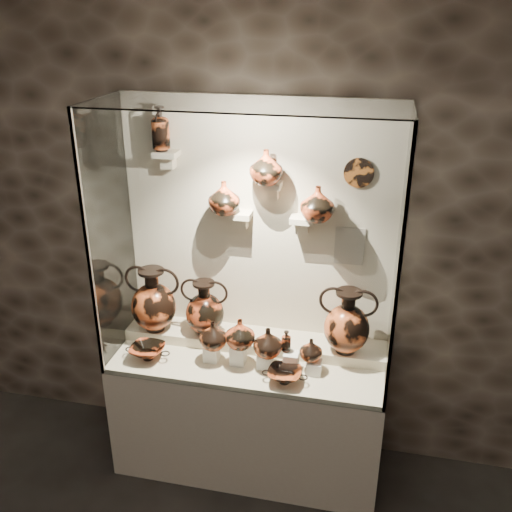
{
  "coord_description": "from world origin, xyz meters",
  "views": [
    {
      "loc": [
        0.7,
        -0.74,
        2.86
      ],
      "look_at": [
        0.04,
        2.21,
        1.53
      ],
      "focal_mm": 40.0,
      "sensor_mm": 36.0,
      "label": 1
    }
  ],
  "objects": [
    {
      "name": "glass_top",
      "position": [
        0.0,
        2.18,
        2.4
      ],
      "size": [
        1.7,
        0.6,
        0.01
      ],
      "primitive_type": "cube",
      "color": "white",
      "rests_on": "back_panel"
    },
    {
      "name": "ovoid_vase_a",
      "position": [
        -0.19,
        2.37,
        1.82
      ],
      "size": [
        0.24,
        0.24,
        0.2
      ],
      "primitive_type": "imported",
      "rotation": [
        0.0,
        0.0,
        -0.31
      ],
      "color": "#B1411F",
      "rests_on": "bracket_ca"
    },
    {
      "name": "frame_post_right",
      "position": [
        0.84,
        1.89,
        1.6
      ],
      "size": [
        0.02,
        0.02,
        1.6
      ],
      "primitive_type": "cube",
      "color": "gray",
      "rests_on": "plinth"
    },
    {
      "name": "jug_e",
      "position": [
        0.4,
        2.15,
        0.98
      ],
      "size": [
        0.15,
        0.15,
        0.14
      ],
      "primitive_type": "imported",
      "rotation": [
        0.0,
        0.0,
        -0.14
      ],
      "color": "#BD4F24",
      "rests_on": "pedestal_e"
    },
    {
      "name": "pedestal_c",
      "position": [
        0.12,
        2.13,
        0.88
      ],
      "size": [
        0.09,
        0.09,
        0.09
      ],
      "primitive_type": "cube",
      "color": "silver",
      "rests_on": "front_tier"
    },
    {
      "name": "info_placard",
      "position": [
        0.56,
        2.47,
        1.53
      ],
      "size": [
        0.18,
        0.01,
        0.24
      ],
      "primitive_type": "cube",
      "color": "beige",
      "rests_on": "back_panel"
    },
    {
      "name": "lekythos_small",
      "position": [
        0.25,
        2.15,
        1.03
      ],
      "size": [
        0.08,
        0.08,
        0.16
      ],
      "primitive_type": null,
      "rotation": [
        0.0,
        0.0,
        -0.19
      ],
      "color": "#B1411F",
      "rests_on": "pedestal_d"
    },
    {
      "name": "plinth",
      "position": [
        0.0,
        2.18,
        0.4
      ],
      "size": [
        1.7,
        0.6,
        0.8
      ],
      "primitive_type": "cube",
      "color": "beige",
      "rests_on": "floor"
    },
    {
      "name": "kylix_right",
      "position": [
        0.26,
        2.0,
        0.88
      ],
      "size": [
        0.27,
        0.23,
        0.1
      ],
      "primitive_type": null,
      "rotation": [
        0.0,
        0.0,
        0.05
      ],
      "color": "#BD4F24",
      "rests_on": "front_tier"
    },
    {
      "name": "bracket_ca",
      "position": [
        -0.1,
        2.42,
        1.7
      ],
      "size": [
        0.14,
        0.12,
        0.04
      ],
      "primitive_type": "cube",
      "color": "beige",
      "rests_on": "back_panel"
    },
    {
      "name": "frame_post_left",
      "position": [
        -0.84,
        1.89,
        1.6
      ],
      "size": [
        0.02,
        0.02,
        1.6
      ],
      "primitive_type": "cube",
      "color": "gray",
      "rests_on": "plinth"
    },
    {
      "name": "amphora_mid",
      "position": [
        -0.32,
        2.32,
        1.09
      ],
      "size": [
        0.39,
        0.39,
        0.37
      ],
      "primitive_type": null,
      "rotation": [
        0.0,
        0.0,
        -0.37
      ],
      "color": "#B1411F",
      "rests_on": "rear_tier"
    },
    {
      "name": "jug_b",
      "position": [
        -0.03,
        2.11,
        1.06
      ],
      "size": [
        0.23,
        0.23,
        0.19
      ],
      "primitive_type": "imported",
      "rotation": [
        0.0,
        0.0,
        0.3
      ],
      "color": "#B1411F",
      "rests_on": "pedestal_b"
    },
    {
      "name": "ovoid_vase_b",
      "position": [
        0.07,
        2.37,
        2.02
      ],
      "size": [
        0.25,
        0.25,
        0.2
      ],
      "primitive_type": "imported",
      "rotation": [
        0.0,
        0.0,
        -0.36
      ],
      "color": "#B1411F",
      "rests_on": "bracket_cb"
    },
    {
      "name": "kylix_left",
      "position": [
        -0.61,
        2.05,
        0.89
      ],
      "size": [
        0.31,
        0.27,
        0.11
      ],
      "primitive_type": null,
      "rotation": [
        0.0,
        0.0,
        0.14
      ],
      "color": "#B1411F",
      "rests_on": "front_tier"
    },
    {
      "name": "back_panel",
      "position": [
        0.0,
        2.5,
        1.6
      ],
      "size": [
        1.7,
        0.03,
        1.6
      ],
      "primitive_type": "cube",
      "color": "beige",
      "rests_on": "plinth"
    },
    {
      "name": "amphora_left",
      "position": [
        -0.66,
        2.3,
        1.12
      ],
      "size": [
        0.37,
        0.37,
        0.44
      ],
      "primitive_type": null,
      "rotation": [
        0.0,
        0.0,
        -0.06
      ],
      "color": "#BD4F24",
      "rests_on": "rear_tier"
    },
    {
      "name": "glass_left",
      "position": [
        -0.85,
        2.18,
        1.6
      ],
      "size": [
        0.01,
        0.6,
        1.6
      ],
      "primitive_type": "cube",
      "color": "white",
      "rests_on": "plinth"
    },
    {
      "name": "wall_plate",
      "position": [
        0.59,
        2.47,
        1.99
      ],
      "size": [
        0.17,
        0.02,
        0.17
      ],
      "primitive_type": "cylinder",
      "rotation": [
        1.57,
        0.0,
        0.0
      ],
      "color": "#B05D22",
      "rests_on": "back_panel"
    },
    {
      "name": "wall_back",
      "position": [
        0.0,
        2.5,
        1.6
      ],
      "size": [
        5.0,
        0.02,
        3.2
      ],
      "primitive_type": "cube",
      "color": "#2D241C",
      "rests_on": "ground"
    },
    {
      "name": "pedestal_a",
      "position": [
        -0.22,
        2.13,
        0.88
      ],
      "size": [
        0.09,
        0.09,
        0.1
      ],
      "primitive_type": "cube",
      "color": "silver",
      "rests_on": "front_tier"
    },
    {
      "name": "ovoid_vase_c",
      "position": [
        0.37,
        2.37,
        1.82
      ],
      "size": [
        0.2,
        0.2,
        0.21
      ],
      "primitive_type": "imported",
      "rotation": [
        0.0,
        0.0,
        0.02
      ],
      "color": "#B1411F",
      "rests_on": "bracket_cc"
    },
    {
      "name": "rear_tier",
      "position": [
        0.0,
        2.35,
        0.85
      ],
      "size": [
        1.7,
        0.25,
        0.1
      ],
      "primitive_type": "cube",
      "color": "beige",
      "rests_on": "plinth"
    },
    {
      "name": "jug_a",
      "position": [
        -0.2,
        2.11,
        1.02
      ],
      "size": [
        0.19,
        0.19,
        0.18
      ],
      "primitive_type": "imported",
      "rotation": [
        0.0,
        0.0,
        -0.12
      ],
      "color": "#BD4F24",
      "rests_on": "pedestal_a"
    },
    {
      "name": "pedestal_d",
      "position": [
        0.28,
        2.13,
        0.89
      ],
      "size": [
        0.09,
        0.09,
        0.12
      ],
      "primitive_type": "cube",
      "color": "silver",
      "rests_on": "front_tier"
    },
    {
      "name": "bracket_cc",
      "position": [
        0.28,
        2.42,
        1.7
      ],
      "size": [
        0.14,
        0.12,
        0.04
      ],
      "primitive_type": "cube",
      "color": "beige",
      "rests_on": "back_panel"
    },
    {
      "name": "pedestal_b",
      "position": [
        -0.05,
        2.13,
        0.9
      ],
      "size": [
        0.09,
        0.09,
        0.13
      ],
      "primitive_type": "cube",
      "color": "silver",
      "rests_on": "front_tier"
    },
    {
      "name": "glass_right",
      "position": [
        0.85,
        2.18,
        1.6
      ],
      "size": [
        0.01,
        0.6,
        1.6
      ],
      "primitive_type": "cube",
      "color": "white",
      "rests_on": "plinth"
    },
    {
      "name": "amphora_right",
      "position": [
        0.59,
        2.3,
        1.11
      ],
      "size": [
        0.43,
        0.43,
        0.42
      ],
      "primitive_type": null,
      "rotation": [
        0.0,
        0.0,
        0.36
      ],
      "color": "#BD4F24",
      "rests_on": "rear_tier"
    },
    {
      "name": "front_tier",
      "position": [
        0.0,
        2.18,
        0.82
      ],
      "size": [
        1.68,
        0.58,
        0.03
      ],
      "primitive_type": "cube",
      "color": "beige",
      "rests_on": "plinth"
    },
    {
      "name": "bracket_ul",
      "position": [
        -0.55,
        2.42,
        2.05
      ],
      "size": [
        0.14,
        0.12,
        0.04
      ],
      "primitive_type": "cube",
      "color": "beige",
      "rests_on": "back_panel"
    },
    {
      "name": "glass_front",
      "position": [
        0.0,
        1.88,
        1.6
      ],
      "size": [
        1.7,
        0.01,
        1.6
      ],
      "primitive_type": "cube",
      "color": "white",
      "rests_on": "plinth"
    },
    {
      "name": "bracket_cb",
      "position": [
        0.1,
        2.42,
        1.9
      ],
      "size": [
        0.1,
        0.12,
        0.04
      ],
      "primitive_type": "cube",
      "color": "beige",
      "rests_on": "back_panel"
    },
    {
      "name": "jug_c",
      "position": [
        0.14,
        2.12,
        1.01
      ],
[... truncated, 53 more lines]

